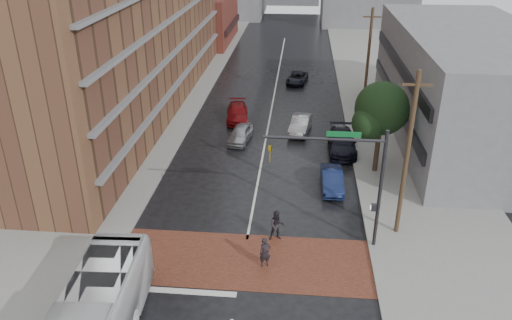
% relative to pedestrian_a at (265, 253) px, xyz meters
% --- Properties ---
extents(ground, '(160.00, 160.00, 0.00)m').
position_rel_pedestrian_a_xyz_m(ground, '(-1.23, -0.16, -0.87)').
color(ground, black).
rests_on(ground, ground).
extents(crosswalk, '(14.00, 5.00, 0.02)m').
position_rel_pedestrian_a_xyz_m(crosswalk, '(-1.23, 0.34, -0.86)').
color(crosswalk, brown).
rests_on(crosswalk, ground).
extents(sidewalk_west, '(9.00, 90.00, 0.15)m').
position_rel_pedestrian_a_xyz_m(sidewalk_west, '(-12.73, 24.84, -0.80)').
color(sidewalk_west, gray).
rests_on(sidewalk_west, ground).
extents(sidewalk_east, '(9.00, 90.00, 0.15)m').
position_rel_pedestrian_a_xyz_m(sidewalk_east, '(10.27, 24.84, -0.80)').
color(sidewalk_east, gray).
rests_on(sidewalk_east, ground).
extents(storefront_west, '(8.00, 16.00, 7.00)m').
position_rel_pedestrian_a_xyz_m(storefront_west, '(-13.23, 53.84, 2.63)').
color(storefront_west, maroon).
rests_on(storefront_west, ground).
extents(building_east, '(11.00, 26.00, 9.00)m').
position_rel_pedestrian_a_xyz_m(building_east, '(15.27, 19.84, 3.63)').
color(building_east, slate).
rests_on(building_east, ground).
extents(street_tree, '(4.20, 4.10, 6.90)m').
position_rel_pedestrian_a_xyz_m(street_tree, '(7.28, 11.88, 3.86)').
color(street_tree, '#332319').
rests_on(street_tree, ground).
extents(signal_mast, '(6.50, 0.30, 7.20)m').
position_rel_pedestrian_a_xyz_m(signal_mast, '(4.61, 2.34, 3.86)').
color(signal_mast, '#2D2D33').
rests_on(signal_mast, ground).
extents(utility_pole_near, '(1.60, 0.26, 10.00)m').
position_rel_pedestrian_a_xyz_m(utility_pole_near, '(7.57, 3.84, 4.26)').
color(utility_pole_near, '#473321').
rests_on(utility_pole_near, ground).
extents(utility_pole_far, '(1.60, 0.26, 10.00)m').
position_rel_pedestrian_a_xyz_m(utility_pole_far, '(7.57, 23.84, 4.26)').
color(utility_pole_far, '#473321').
rests_on(utility_pole_far, ground).
extents(pedestrian_a, '(0.75, 0.64, 1.75)m').
position_rel_pedestrian_a_xyz_m(pedestrian_a, '(0.00, 0.00, 0.00)').
color(pedestrian_a, black).
rests_on(pedestrian_a, ground).
extents(pedestrian_b, '(1.04, 0.88, 1.87)m').
position_rel_pedestrian_a_xyz_m(pedestrian_b, '(0.50, 2.57, 0.06)').
color(pedestrian_b, black).
rests_on(pedestrian_b, ground).
extents(car_travel_a, '(2.09, 4.10, 1.34)m').
position_rel_pedestrian_a_xyz_m(car_travel_a, '(-3.34, 16.54, -0.21)').
color(car_travel_a, '#A2A4AA').
rests_on(car_travel_a, ground).
extents(car_travel_b, '(2.15, 4.53, 1.44)m').
position_rel_pedestrian_a_xyz_m(car_travel_b, '(1.66, 19.13, -0.16)').
color(car_travel_b, '#B6BABF').
rests_on(car_travel_b, ground).
extents(car_travel_c, '(2.52, 5.02, 1.40)m').
position_rel_pedestrian_a_xyz_m(car_travel_c, '(-4.24, 21.54, -0.17)').
color(car_travel_c, maroon).
rests_on(car_travel_c, ground).
extents(suv_travel, '(2.69, 4.61, 1.20)m').
position_rel_pedestrian_a_xyz_m(suv_travel, '(1.12, 33.64, -0.27)').
color(suv_travel, black).
rests_on(suv_travel, ground).
extents(car_parked_near, '(1.56, 4.15, 1.35)m').
position_rel_pedestrian_a_xyz_m(car_parked_near, '(3.97, 9.03, -0.20)').
color(car_parked_near, '#141F46').
rests_on(car_parked_near, ground).
extents(car_parked_mid, '(2.17, 5.33, 1.55)m').
position_rel_pedestrian_a_xyz_m(car_parked_mid, '(5.04, 15.38, -0.10)').
color(car_parked_mid, black).
rests_on(car_parked_mid, ground).
extents(car_parked_far, '(1.73, 3.79, 1.26)m').
position_rel_pedestrian_a_xyz_m(car_parked_far, '(5.07, 17.45, -0.24)').
color(car_parked_far, '#9A9DA1').
rests_on(car_parked_far, ground).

